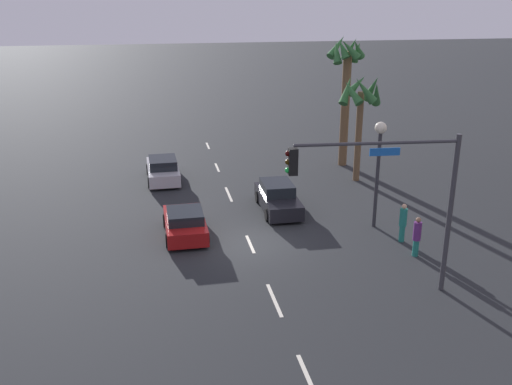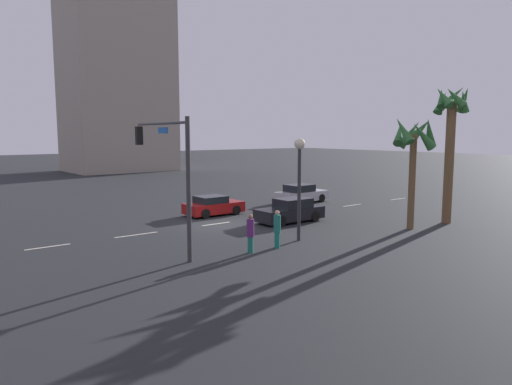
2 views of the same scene
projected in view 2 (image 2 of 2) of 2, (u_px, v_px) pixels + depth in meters
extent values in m
plane|color=#232628|center=(217.00, 224.00, 28.89)|extent=(220.00, 220.00, 0.00)
cube|color=silver|center=(398.00, 199.00, 39.75)|extent=(1.89, 0.14, 0.01)
cube|color=silver|center=(352.00, 205.00, 36.29)|extent=(1.96, 0.14, 0.01)
cube|color=silver|center=(300.00, 212.00, 33.03)|extent=(2.50, 0.14, 0.01)
cube|color=silver|center=(216.00, 224.00, 28.82)|extent=(1.98, 0.14, 0.01)
cube|color=silver|center=(137.00, 235.00, 25.73)|extent=(2.47, 0.14, 0.01)
cube|color=silver|center=(48.00, 247.00, 22.98)|extent=(2.10, 0.14, 0.01)
cube|color=#B7B7BC|center=(302.00, 196.00, 37.86)|extent=(4.47, 1.93, 0.73)
cube|color=black|center=(299.00, 188.00, 37.61)|extent=(2.16, 1.66, 0.56)
cylinder|color=black|center=(306.00, 196.00, 39.40)|extent=(0.64, 0.23, 0.64)
cylinder|color=black|center=(321.00, 198.00, 38.07)|extent=(0.64, 0.23, 0.64)
cylinder|color=black|center=(282.00, 199.00, 37.70)|extent=(0.64, 0.23, 0.64)
cylinder|color=black|center=(297.00, 201.00, 36.36)|extent=(0.64, 0.23, 0.64)
cube|color=black|center=(290.00, 214.00, 29.44)|extent=(4.43, 1.81, 0.74)
cube|color=black|center=(293.00, 203.00, 29.51)|extent=(2.13, 1.58, 0.57)
cylinder|color=black|center=(281.00, 221.00, 27.99)|extent=(0.64, 0.23, 0.64)
cylinder|color=black|center=(264.00, 217.00, 29.31)|extent=(0.64, 0.23, 0.64)
cylinder|color=black|center=(315.00, 216.00, 29.62)|extent=(0.64, 0.23, 0.64)
cylinder|color=black|center=(297.00, 213.00, 30.94)|extent=(0.64, 0.23, 0.64)
cube|color=maroon|center=(214.00, 207.00, 32.00)|extent=(3.97, 1.89, 0.69)
cube|color=black|center=(211.00, 199.00, 31.78)|extent=(1.91, 1.65, 0.47)
cylinder|color=black|center=(222.00, 207.00, 33.45)|extent=(0.64, 0.23, 0.64)
cylinder|color=black|center=(236.00, 210.00, 32.09)|extent=(0.64, 0.23, 0.64)
cylinder|color=black|center=(191.00, 210.00, 31.96)|extent=(0.64, 0.23, 0.64)
cylinder|color=black|center=(205.00, 214.00, 30.59)|extent=(0.64, 0.23, 0.64)
cylinder|color=#38383D|center=(189.00, 190.00, 19.95)|extent=(0.20, 0.20, 6.19)
cylinder|color=#38383D|center=(160.00, 124.00, 22.07)|extent=(0.57, 5.94, 0.12)
cube|color=black|center=(139.00, 136.00, 24.61)|extent=(0.34, 0.34, 0.95)
sphere|color=#360503|center=(138.00, 130.00, 24.72)|extent=(0.20, 0.20, 0.20)
sphere|color=#392605|center=(138.00, 136.00, 24.76)|extent=(0.20, 0.20, 0.20)
sphere|color=green|center=(138.00, 141.00, 24.80)|extent=(0.20, 0.20, 0.20)
cube|color=#1959B2|center=(163.00, 130.00, 21.86)|extent=(0.12, 1.10, 0.28)
cylinder|color=#2D2D33|center=(299.00, 195.00, 24.10)|extent=(0.18, 0.18, 4.69)
sphere|color=#F2EACC|center=(300.00, 144.00, 23.77)|extent=(0.56, 0.56, 0.56)
cylinder|color=#1E7266|center=(277.00, 240.00, 22.71)|extent=(0.36, 0.36, 0.77)
cylinder|color=#1E7266|center=(277.00, 224.00, 22.61)|extent=(0.48, 0.48, 0.84)
sphere|color=tan|center=(277.00, 213.00, 22.55)|extent=(0.23, 0.23, 0.23)
cylinder|color=#1E7266|center=(250.00, 245.00, 21.82)|extent=(0.33, 0.33, 0.76)
cylinder|color=#59266B|center=(250.00, 228.00, 21.72)|extent=(0.43, 0.43, 0.83)
sphere|color=#8C664C|center=(250.00, 217.00, 21.66)|extent=(0.22, 0.22, 0.22)
cylinder|color=brown|center=(412.00, 182.00, 27.04)|extent=(0.39, 0.39, 5.43)
cone|color=#2D6633|center=(403.00, 130.00, 26.26)|extent=(0.76, 1.56, 1.67)
cone|color=#2D6633|center=(423.00, 136.00, 25.87)|extent=(1.68, 1.15, 1.67)
cone|color=#2D6633|center=(429.00, 132.00, 26.24)|extent=(1.46, 0.99, 1.69)
cone|color=#2D6633|center=(421.00, 129.00, 27.13)|extent=(0.65, 1.43, 1.40)
cone|color=#2D6633|center=(410.00, 134.00, 27.58)|extent=(1.50, 1.39, 1.77)
cone|color=#2D6633|center=(399.00, 133.00, 26.99)|extent=(1.60, 1.26, 1.51)
cylinder|color=brown|center=(449.00, 163.00, 28.73)|extent=(0.55, 0.55, 7.42)
cone|color=#2D6633|center=(444.00, 97.00, 27.93)|extent=(0.82, 1.49, 1.43)
cone|color=#2D6633|center=(455.00, 97.00, 27.59)|extent=(1.31, 1.35, 1.37)
cone|color=#2D6633|center=(464.00, 101.00, 27.86)|extent=(1.17, 0.79, 1.42)
cone|color=#2D6633|center=(464.00, 100.00, 28.35)|extent=(1.09, 1.31, 1.59)
cone|color=#2D6633|center=(452.00, 98.00, 29.06)|extent=(1.38, 1.70, 1.61)
cone|color=#2D6633|center=(442.00, 103.00, 28.87)|extent=(1.24, 0.64, 1.52)
cone|color=#2D6633|center=(442.00, 98.00, 28.40)|extent=(1.19, 1.10, 1.32)
cube|color=#9E9384|center=(117.00, 87.00, 68.80)|extent=(14.54, 11.25, 24.50)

